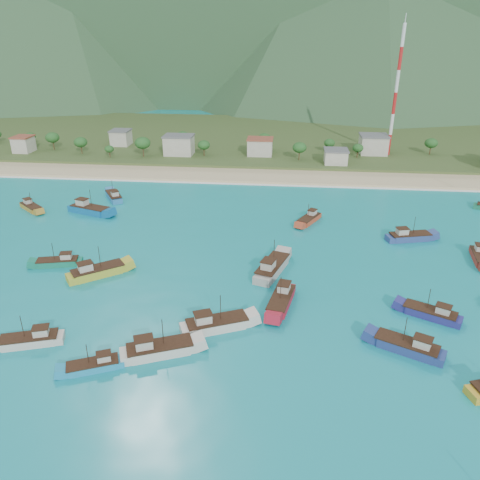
# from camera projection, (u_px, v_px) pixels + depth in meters

# --- Properties ---
(ground) EXTENTS (600.00, 600.00, 0.00)m
(ground) POSITION_uv_depth(u_px,v_px,m) (234.00, 292.00, 89.92)
(ground) COLOR #0D8D91
(ground) RESTS_ON ground
(beach) EXTENTS (400.00, 18.00, 1.20)m
(beach) POSITION_uv_depth(u_px,v_px,m) (260.00, 176.00, 161.59)
(beach) COLOR beige
(beach) RESTS_ON ground
(land) EXTENTS (400.00, 110.00, 2.40)m
(land) POSITION_uv_depth(u_px,v_px,m) (268.00, 139.00, 216.93)
(land) COLOR #385123
(land) RESTS_ON ground
(surf_line) EXTENTS (400.00, 2.50, 0.08)m
(surf_line) POSITION_uv_depth(u_px,v_px,m) (258.00, 184.00, 152.97)
(surf_line) COLOR white
(surf_line) RESTS_ON ground
(village) EXTENTS (209.71, 31.47, 7.67)m
(village) POSITION_uv_depth(u_px,v_px,m) (326.00, 149.00, 178.31)
(village) COLOR beige
(village) RESTS_ON ground
(vegetation) EXTENTS (277.82, 25.23, 8.86)m
(vegetation) POSITION_uv_depth(u_px,v_px,m) (263.00, 146.00, 181.76)
(vegetation) COLOR #235623
(vegetation) RESTS_ON ground
(radio_tower) EXTENTS (1.20, 1.20, 46.87)m
(radio_tower) POSITION_uv_depth(u_px,v_px,m) (396.00, 92.00, 173.15)
(radio_tower) COLOR red
(radio_tower) RESTS_ON ground
(boat_0) EXTENTS (11.34, 9.81, 6.88)m
(boat_0) POSITION_uv_depth(u_px,v_px,m) (97.00, 272.00, 95.67)
(boat_0) COLOR gold
(boat_0) RESTS_ON ground
(boat_2) EXTENTS (11.77, 7.41, 6.71)m
(boat_2) POSITION_uv_depth(u_px,v_px,m) (158.00, 350.00, 72.43)
(boat_2) COLOR beige
(boat_2) RESTS_ON ground
(boat_3) EXTENTS (9.87, 4.97, 5.60)m
(boat_3) POSITION_uv_depth(u_px,v_px,m) (59.00, 263.00, 100.10)
(boat_3) COLOR #11755A
(boat_3) RESTS_ON ground
(boat_4) EXTENTS (11.95, 7.76, 6.83)m
(boat_4) POSITION_uv_depth(u_px,v_px,m) (216.00, 325.00, 78.61)
(boat_4) COLOR beige
(boat_4) RESTS_ON ground
(boat_5) EXTENTS (12.89, 7.53, 7.31)m
(boat_5) POSITION_uv_depth(u_px,v_px,m) (90.00, 210.00, 128.60)
(boat_5) COLOR #0C5D98
(boat_5) RESTS_ON ground
(boat_8) EXTENTS (7.44, 13.14, 7.45)m
(boat_8) POSITION_uv_depth(u_px,v_px,m) (272.00, 268.00, 97.06)
(boat_8) COLOR #A69F97
(boat_8) RESTS_ON ground
(boat_9) EXTENTS (11.25, 5.74, 6.38)m
(boat_9) POSITION_uv_depth(u_px,v_px,m) (409.00, 237.00, 112.02)
(boat_9) COLOR navy
(boat_9) RESTS_ON ground
(boat_10) EXTENTS (11.08, 7.60, 6.37)m
(boat_10) POSITION_uv_depth(u_px,v_px,m) (408.00, 347.00, 73.18)
(boat_10) COLOR navy
(boat_10) RESTS_ON ground
(boat_13) EXTENTS (8.74, 5.62, 4.99)m
(boat_13) POSITION_uv_depth(u_px,v_px,m) (94.00, 366.00, 69.43)
(boat_13) COLOR #1C8BBA
(boat_13) RESTS_ON ground
(boat_14) EXTENTS (4.38, 10.29, 5.89)m
(boat_14) POSITION_uv_depth(u_px,v_px,m) (480.00, 258.00, 102.21)
(boat_14) COLOR maroon
(boat_14) RESTS_ON ground
(boat_18) EXTENTS (6.96, 9.83, 5.68)m
(boat_18) POSITION_uv_depth(u_px,v_px,m) (309.00, 220.00, 122.74)
(boat_18) COLOR #BD4428
(boat_18) RESTS_ON ground
(boat_19) EXTENTS (5.46, 11.58, 6.59)m
(boat_19) POSITION_uv_depth(u_px,v_px,m) (281.00, 301.00, 85.66)
(boat_19) COLOR #AE1B2F
(boat_19) RESTS_ON ground
(boat_20) EXTENTS (8.04, 10.37, 6.10)m
(boat_20) POSITION_uv_depth(u_px,v_px,m) (114.00, 197.00, 139.41)
(boat_20) COLOR teal
(boat_20) RESTS_ON ground
(boat_21) EXTENTS (10.17, 7.15, 5.87)m
(boat_21) POSITION_uv_depth(u_px,v_px,m) (431.00, 314.00, 81.93)
(boat_21) COLOR navy
(boat_21) RESTS_ON ground
(boat_25) EXTENTS (9.15, 8.28, 5.65)m
(boat_25) POSITION_uv_depth(u_px,v_px,m) (31.00, 208.00, 131.11)
(boat_25) COLOR #AD7E2B
(boat_25) RESTS_ON ground
(boat_26) EXTENTS (10.35, 5.83, 5.86)m
(boat_26) POSITION_uv_depth(u_px,v_px,m) (31.00, 341.00, 74.87)
(boat_26) COLOR beige
(boat_26) RESTS_ON ground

